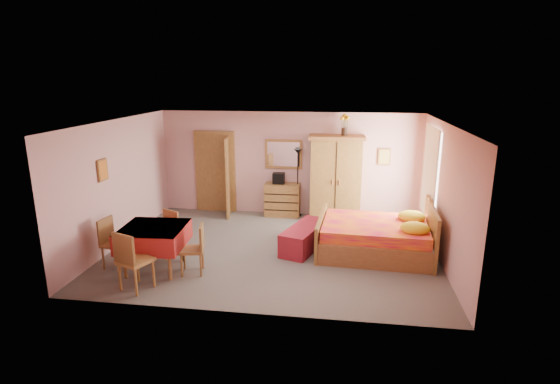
% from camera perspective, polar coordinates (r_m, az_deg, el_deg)
% --- Properties ---
extents(floor, '(6.50, 6.50, 0.00)m').
position_cam_1_polar(floor, '(9.03, -0.91, -7.54)').
color(floor, '#69645C').
rests_on(floor, ground).
extents(ceiling, '(6.50, 6.50, 0.00)m').
position_cam_1_polar(ceiling, '(8.38, -0.98, 9.11)').
color(ceiling, brown).
rests_on(ceiling, wall_back).
extents(wall_back, '(6.50, 0.10, 2.60)m').
position_cam_1_polar(wall_back, '(11.03, 1.11, 3.69)').
color(wall_back, '#D19898').
rests_on(wall_back, floor).
extents(wall_front, '(6.50, 0.10, 2.60)m').
position_cam_1_polar(wall_front, '(6.27, -4.56, -5.18)').
color(wall_front, '#D19898').
rests_on(wall_front, floor).
extents(wall_left, '(0.10, 5.00, 2.60)m').
position_cam_1_polar(wall_left, '(9.66, -20.35, 1.13)').
color(wall_left, '#D19898').
rests_on(wall_left, floor).
extents(wall_right, '(0.10, 5.00, 2.60)m').
position_cam_1_polar(wall_right, '(8.73, 20.64, -0.31)').
color(wall_right, '#D19898').
rests_on(wall_right, floor).
extents(doorway, '(1.06, 0.12, 2.15)m').
position_cam_1_polar(doorway, '(11.44, -8.41, 2.54)').
color(doorway, '#9E6B35').
rests_on(doorway, floor).
extents(window, '(0.08, 1.40, 1.95)m').
position_cam_1_polar(window, '(9.83, 19.06, 2.37)').
color(window, white).
rests_on(window, wall_right).
extents(picture_left, '(0.04, 0.32, 0.42)m').
position_cam_1_polar(picture_left, '(9.06, -22.17, 2.68)').
color(picture_left, orange).
rests_on(picture_left, wall_left).
extents(picture_back, '(0.30, 0.04, 0.40)m').
position_cam_1_polar(picture_back, '(10.92, 13.47, 4.51)').
color(picture_back, '#D8BF59').
rests_on(picture_back, wall_back).
extents(chest_of_drawers, '(0.88, 0.44, 0.83)m').
position_cam_1_polar(chest_of_drawers, '(11.04, 0.31, -1.02)').
color(chest_of_drawers, olive).
rests_on(chest_of_drawers, floor).
extents(wall_mirror, '(0.94, 0.05, 0.74)m').
position_cam_1_polar(wall_mirror, '(10.99, 0.47, 4.98)').
color(wall_mirror, white).
rests_on(wall_mirror, wall_back).
extents(stereo, '(0.30, 0.22, 0.27)m').
position_cam_1_polar(stereo, '(10.93, -0.17, 1.80)').
color(stereo, black).
rests_on(stereo, chest_of_drawers).
extents(floor_lamp, '(0.27, 0.27, 1.71)m').
position_cam_1_polar(floor_lamp, '(10.93, 2.32, 1.19)').
color(floor_lamp, black).
rests_on(floor_lamp, floor).
extents(wardrobe, '(1.35, 0.73, 2.08)m').
position_cam_1_polar(wardrobe, '(10.70, 7.27, 1.80)').
color(wardrobe, olive).
rests_on(wardrobe, floor).
extents(sunflower_vase, '(0.21, 0.21, 0.50)m').
position_cam_1_polar(sunflower_vase, '(10.54, 8.43, 8.69)').
color(sunflower_vase, gold).
rests_on(sunflower_vase, wardrobe).
extents(bed, '(2.34, 1.89, 1.04)m').
position_cam_1_polar(bed, '(8.91, 12.26, -4.63)').
color(bed, '#CF1445').
rests_on(bed, floor).
extents(bench, '(0.96, 1.53, 0.48)m').
position_cam_1_polar(bench, '(9.02, 3.26, -5.93)').
color(bench, maroon).
rests_on(bench, floor).
extents(dining_table, '(1.18, 1.18, 0.82)m').
position_cam_1_polar(dining_table, '(8.34, -16.05, -7.07)').
color(dining_table, maroon).
rests_on(dining_table, floor).
extents(chair_south, '(0.61, 0.61, 1.03)m').
position_cam_1_polar(chair_south, '(7.65, -18.36, -8.42)').
color(chair_south, '#AE773B').
rests_on(chair_south, floor).
extents(chair_north, '(0.54, 0.54, 0.89)m').
position_cam_1_polar(chair_north, '(8.89, -14.81, -5.35)').
color(chair_north, '#A06436').
rests_on(chair_north, floor).
extents(chair_west, '(0.48, 0.48, 0.94)m').
position_cam_1_polar(chair_west, '(8.63, -20.65, -6.28)').
color(chair_west, '#975E33').
rests_on(chair_west, floor).
extents(chair_east, '(0.49, 0.49, 0.90)m').
position_cam_1_polar(chair_east, '(8.02, -11.45, -7.33)').
color(chair_east, '#8F5F30').
rests_on(chair_east, floor).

